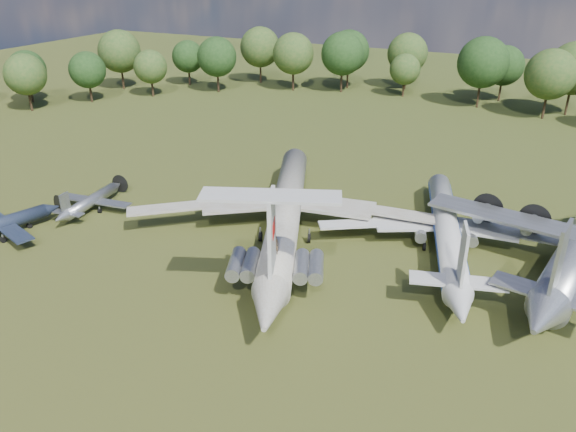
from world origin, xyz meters
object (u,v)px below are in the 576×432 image
at_px(tu104_jet, 446,233).
at_px(person_on_il62, 275,244).
at_px(an12_transport, 576,258).
at_px(il62_airliner, 286,216).
at_px(small_prop_northwest, 92,203).

bearing_deg(tu104_jet, person_on_il62, -142.15).
relative_size(an12_transport, person_on_il62, 18.45).
xyz_separation_m(tu104_jet, person_on_il62, (-13.04, -17.63, 3.96)).
distance_m(an12_transport, person_on_il62, 31.65).
height_order(il62_airliner, person_on_il62, person_on_il62).
relative_size(il62_airliner, an12_transport, 1.39).
distance_m(an12_transport, small_prop_northwest, 58.68).
height_order(il62_airliner, tu104_jet, il62_airliner).
bearing_deg(person_on_il62, tu104_jet, -152.34).
xyz_separation_m(an12_transport, small_prop_northwest, (-57.95, -9.16, -1.30)).
height_order(tu104_jet, an12_transport, an12_transport).
bearing_deg(person_on_il62, il62_airliner, -94.00).
height_order(tu104_jet, person_on_il62, person_on_il62).
bearing_deg(an12_transport, tu104_jet, -173.09).
bearing_deg(small_prop_northwest, tu104_jet, 5.93).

